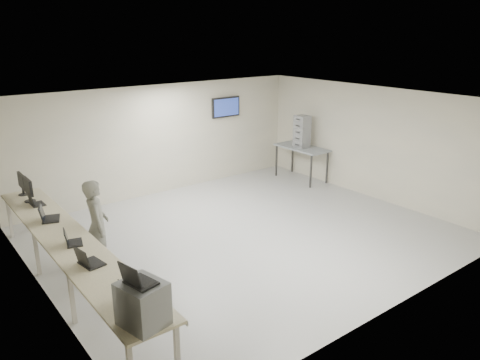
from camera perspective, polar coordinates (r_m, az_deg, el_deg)
room at (r=9.42m, az=0.69°, el=1.34°), size 8.01×7.01×2.81m
workbench at (r=8.00m, az=-20.05°, el=-7.38°), size 0.76×6.00×0.90m
equipment_box at (r=5.53m, az=-11.78°, el=-14.56°), size 0.54×0.58×0.52m
laptop_on_box at (r=5.34m, az=-12.54°, el=-11.72°), size 0.36×0.40×0.27m
laptop_0 at (r=6.06m, az=-13.39°, el=-13.68°), size 0.34×0.38×0.26m
laptop_1 at (r=7.05m, az=-18.09°, el=-9.31°), size 0.36×0.41×0.29m
laptop_2 at (r=7.78m, az=-19.91°, el=-6.96°), size 0.34×0.37×0.25m
laptop_3 at (r=8.87m, az=-22.46°, el=-4.10°), size 0.44×0.46×0.30m
laptop_4 at (r=9.72m, az=-23.75°, el=-2.48°), size 0.27×0.32×0.25m
monitor_near at (r=9.91m, az=-24.40°, el=-0.86°), size 0.21×0.47×0.47m
monitor_far at (r=10.37m, az=-25.04°, el=-0.24°), size 0.20×0.45×0.45m
soldier at (r=8.55m, az=-17.01°, el=-5.36°), size 0.55×0.70×1.67m
side_table at (r=13.28m, az=7.54°, el=3.72°), size 0.74×1.59×0.95m
storage_bins at (r=13.15m, az=7.57°, el=5.89°), size 0.34×0.38×0.89m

